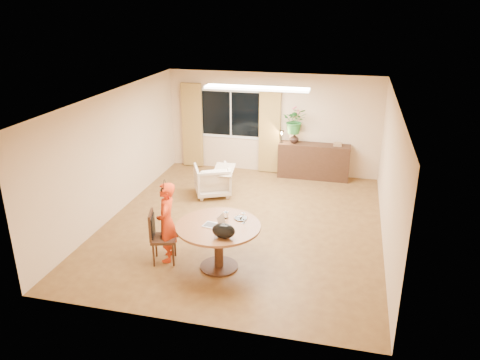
% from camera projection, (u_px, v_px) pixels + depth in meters
% --- Properties ---
extents(floor, '(6.50, 6.50, 0.00)m').
position_uv_depth(floor, '(243.00, 224.00, 9.58)').
color(floor, brown).
rests_on(floor, ground).
extents(ceiling, '(6.50, 6.50, 0.00)m').
position_uv_depth(ceiling, '(243.00, 97.00, 8.65)').
color(ceiling, white).
rests_on(ceiling, wall_back).
extents(wall_back, '(5.50, 0.00, 5.50)m').
position_uv_depth(wall_back, '(272.00, 124.00, 12.06)').
color(wall_back, '#D2AF88').
rests_on(wall_back, floor).
extents(wall_left, '(0.00, 6.50, 6.50)m').
position_uv_depth(wall_left, '(115.00, 154.00, 9.72)').
color(wall_left, '#D2AF88').
rests_on(wall_left, floor).
extents(wall_right, '(0.00, 6.50, 6.50)m').
position_uv_depth(wall_right, '(390.00, 176.00, 8.51)').
color(wall_right, '#D2AF88').
rests_on(wall_right, floor).
extents(window, '(1.70, 0.03, 1.30)m').
position_uv_depth(window, '(231.00, 114.00, 12.21)').
color(window, white).
rests_on(window, wall_back).
extents(curtain_left, '(0.55, 0.08, 2.25)m').
position_uv_depth(curtain_left, '(192.00, 125.00, 12.50)').
color(curtain_left, olive).
rests_on(curtain_left, wall_back).
extents(curtain_right, '(0.55, 0.08, 2.25)m').
position_uv_depth(curtain_right, '(270.00, 130.00, 12.04)').
color(curtain_right, olive).
rests_on(curtain_right, wall_back).
extents(ceiling_panel, '(2.20, 0.35, 0.05)m').
position_uv_depth(ceiling_panel, '(257.00, 88.00, 9.74)').
color(ceiling_panel, white).
rests_on(ceiling_panel, ceiling).
extents(dining_table, '(1.42, 1.42, 0.81)m').
position_uv_depth(dining_table, '(218.00, 234.00, 7.80)').
color(dining_table, brown).
rests_on(dining_table, floor).
extents(dining_chair, '(0.55, 0.52, 0.94)m').
position_uv_depth(dining_chair, '(164.00, 237.00, 8.05)').
color(dining_chair, '#311C10').
rests_on(dining_chair, floor).
extents(child, '(0.59, 0.45, 1.44)m').
position_uv_depth(child, '(167.00, 222.00, 8.04)').
color(child, red).
rests_on(child, floor).
extents(laptop, '(0.37, 0.28, 0.22)m').
position_uv_depth(laptop, '(213.00, 220.00, 7.67)').
color(laptop, '#B7B7BC').
rests_on(laptop, dining_table).
extents(tumbler, '(0.09, 0.09, 0.11)m').
position_uv_depth(tumbler, '(226.00, 215.00, 7.96)').
color(tumbler, white).
rests_on(tumbler, dining_table).
extents(wine_glass, '(0.07, 0.07, 0.19)m').
position_uv_depth(wine_glass, '(243.00, 218.00, 7.78)').
color(wine_glass, white).
rests_on(wine_glass, dining_table).
extents(pot_lid, '(0.24, 0.24, 0.04)m').
position_uv_depth(pot_lid, '(241.00, 218.00, 7.95)').
color(pot_lid, white).
rests_on(pot_lid, dining_table).
extents(handbag, '(0.39, 0.25, 0.25)m').
position_uv_depth(handbag, '(224.00, 231.00, 7.27)').
color(handbag, black).
rests_on(handbag, dining_table).
extents(armchair, '(1.03, 1.05, 0.72)m').
position_uv_depth(armchair, '(212.00, 180.00, 10.88)').
color(armchair, beige).
rests_on(armchair, floor).
extents(throw, '(0.48, 0.57, 0.03)m').
position_uv_depth(throw, '(224.00, 167.00, 10.64)').
color(throw, beige).
rests_on(throw, armchair).
extents(sideboard, '(1.79, 0.44, 0.89)m').
position_uv_depth(sideboard, '(314.00, 161.00, 11.90)').
color(sideboard, '#311C10').
rests_on(sideboard, floor).
extents(vase, '(0.25, 0.25, 0.25)m').
position_uv_depth(vase, '(294.00, 138.00, 11.81)').
color(vase, black).
rests_on(vase, sideboard).
extents(bouquet, '(0.65, 0.58, 0.66)m').
position_uv_depth(bouquet, '(295.00, 121.00, 11.64)').
color(bouquet, '#2D6224').
rests_on(bouquet, vase).
extents(book_stack, '(0.24, 0.20, 0.09)m').
position_uv_depth(book_stack, '(338.00, 144.00, 11.60)').
color(book_stack, brown).
rests_on(book_stack, sideboard).
extents(desk_lamp, '(0.17, 0.17, 0.33)m').
position_uv_depth(desk_lamp, '(282.00, 136.00, 11.82)').
color(desk_lamp, black).
rests_on(desk_lamp, sideboard).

